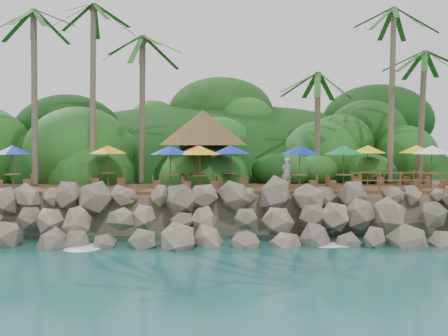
{
  "coord_description": "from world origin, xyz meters",
  "views": [
    {
      "loc": [
        -1.01,
        -23.82,
        4.96
      ],
      "look_at": [
        0.0,
        6.0,
        3.4
      ],
      "focal_mm": 41.91,
      "sensor_mm": 36.0,
      "label": 1
    }
  ],
  "objects": [
    {
      "name": "ground",
      "position": [
        0.0,
        0.0,
        0.0
      ],
      "size": [
        140.0,
        140.0,
        0.0
      ],
      "primitive_type": "plane",
      "color": "#19514F",
      "rests_on": "ground"
    },
    {
      "name": "railing",
      "position": [
        10.99,
        3.65,
        2.91
      ],
      "size": [
        8.3,
        0.1,
        1.0
      ],
      "color": "brown",
      "rests_on": "terrace"
    },
    {
      "name": "land_base",
      "position": [
        0.0,
        16.0,
        1.05
      ],
      "size": [
        32.0,
        25.2,
        2.1
      ],
      "primitive_type": "cube",
      "color": "gray",
      "rests_on": "ground"
    },
    {
      "name": "dining_clusters",
      "position": [
        1.73,
        5.81,
        4.28
      ],
      "size": [
        25.81,
        5.41,
        2.39
      ],
      "color": "brown",
      "rests_on": "terrace"
    },
    {
      "name": "seawall",
      "position": [
        0.0,
        2.0,
        1.15
      ],
      "size": [
        29.0,
        4.0,
        2.3
      ],
      "primitive_type": null,
      "color": "gray",
      "rests_on": "ground"
    },
    {
      "name": "foam_line",
      "position": [
        0.0,
        0.3,
        0.03
      ],
      "size": [
        25.2,
        0.8,
        0.06
      ],
      "color": "white",
      "rests_on": "ground"
    },
    {
      "name": "terrace",
      "position": [
        0.0,
        6.0,
        2.2
      ],
      "size": [
        26.0,
        5.0,
        0.2
      ],
      "primitive_type": "cube",
      "color": "brown",
      "rests_on": "land_base"
    },
    {
      "name": "jungle_foliage",
      "position": [
        0.0,
        15.0,
        0.0
      ],
      "size": [
        44.0,
        16.0,
        12.0
      ],
      "primitive_type": null,
      "color": "#143811",
      "rests_on": "ground"
    },
    {
      "name": "jungle_hill",
      "position": [
        0.0,
        23.5,
        0.0
      ],
      "size": [
        44.8,
        28.0,
        15.4
      ],
      "primitive_type": "ellipsoid",
      "color": "#143811",
      "rests_on": "ground"
    },
    {
      "name": "waiter",
      "position": [
        3.59,
        5.96,
        3.13
      ],
      "size": [
        0.72,
        0.61,
        1.66
      ],
      "primitive_type": "imported",
      "rotation": [
        0.0,
        0.0,
        3.56
      ],
      "color": "white",
      "rests_on": "terrace"
    },
    {
      "name": "palms",
      "position": [
        0.82,
        8.88,
        11.82
      ],
      "size": [
        29.95,
        7.48,
        12.66
      ],
      "color": "brown",
      "rests_on": "ground"
    },
    {
      "name": "palapa",
      "position": [
        -1.21,
        9.35,
        5.79
      ],
      "size": [
        5.56,
        5.56,
        4.6
      ],
      "color": "brown",
      "rests_on": "ground"
    }
  ]
}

